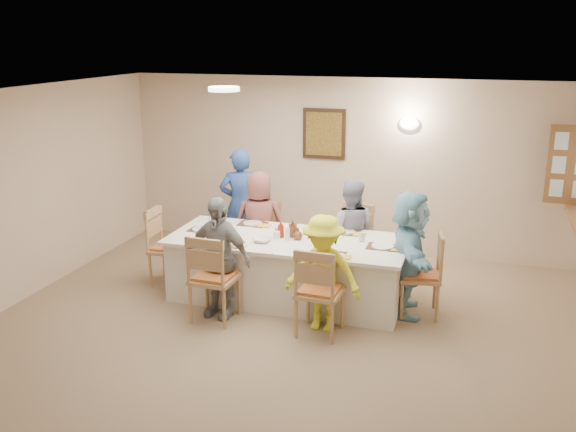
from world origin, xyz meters
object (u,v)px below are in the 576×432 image
(dining_table, at_px, (288,268))
(chair_back_left, at_px, (263,237))
(chair_right_end, at_px, (420,274))
(diner_front_right, at_px, (323,273))
(chair_back_right, at_px, (351,244))
(chair_front_right, at_px, (320,290))
(chair_front_left, at_px, (215,276))
(diner_back_left, at_px, (260,223))
(diner_back_right, at_px, (350,233))
(diner_front_left, at_px, (218,257))
(diner_right_end, at_px, (409,253))
(condiment_ketchup, at_px, (281,229))
(chair_left_end, at_px, (170,247))
(caregiver, at_px, (240,205))

(dining_table, bearing_deg, chair_back_left, 126.87)
(dining_table, distance_m, chair_right_end, 1.55)
(chair_right_end, bearing_deg, diner_front_right, -63.12)
(chair_back_right, relative_size, chair_front_right, 1.00)
(chair_front_right, height_order, chair_right_end, chair_front_right)
(chair_back_left, distance_m, chair_front_left, 1.60)
(diner_back_left, distance_m, diner_back_right, 1.20)
(chair_front_right, xyz_separation_m, chair_right_end, (0.95, 0.80, -0.01))
(chair_back_right, xyz_separation_m, diner_back_left, (-1.20, -0.12, 0.20))
(chair_front_right, bearing_deg, chair_back_left, -49.74)
(dining_table, height_order, diner_back_left, diner_back_left)
(chair_front_left, xyz_separation_m, chair_front_right, (1.20, 0.00, -0.01))
(chair_back_left, xyz_separation_m, diner_front_right, (1.20, -1.48, 0.17))
(diner_front_left, bearing_deg, chair_front_right, 4.76)
(diner_front_right, relative_size, diner_right_end, 0.89)
(chair_front_left, bearing_deg, condiment_ketchup, -120.09)
(dining_table, distance_m, diner_right_end, 1.46)
(chair_front_right, height_order, diner_right_end, diner_right_end)
(diner_front_right, height_order, diner_right_end, diner_right_end)
(chair_front_left, xyz_separation_m, diner_front_left, (0.00, 0.12, 0.18))
(chair_front_right, xyz_separation_m, chair_left_end, (-2.15, 0.80, 0.00))
(condiment_ketchup, bearing_deg, chair_left_end, -179.67)
(chair_back_right, height_order, diner_back_left, diner_back_left)
(chair_front_right, bearing_deg, condiment_ketchup, -46.08)
(dining_table, distance_m, chair_front_right, 1.01)
(chair_front_left, relative_size, chair_right_end, 1.05)
(chair_back_right, distance_m, diner_front_left, 1.92)
(chair_back_right, distance_m, diner_back_right, 0.22)
(chair_back_left, xyz_separation_m, caregiver, (-0.45, 0.35, 0.32))
(chair_front_left, distance_m, caregiver, 2.02)
(chair_back_left, xyz_separation_m, diner_back_right, (1.20, -0.12, 0.21))
(diner_back_left, distance_m, caregiver, 0.66)
(diner_front_right, bearing_deg, chair_back_right, 92.30)
(chair_left_end, xyz_separation_m, diner_front_right, (2.15, -0.68, 0.14))
(chair_back_left, xyz_separation_m, diner_right_end, (2.02, -0.80, 0.25))
(chair_back_left, relative_size, chair_back_right, 0.94)
(diner_back_right, height_order, diner_front_right, diner_back_right)
(diner_front_right, xyz_separation_m, diner_right_end, (0.82, 0.68, 0.08))
(chair_back_right, distance_m, chair_front_left, 2.00)
(caregiver, bearing_deg, chair_front_right, 111.30)
(chair_back_left, height_order, chair_front_left, chair_front_left)
(chair_back_right, relative_size, caregiver, 0.63)
(chair_front_left, height_order, chair_left_end, chair_front_left)
(diner_back_right, bearing_deg, diner_right_end, 135.07)
(dining_table, height_order, chair_front_left, chair_front_left)
(chair_right_end, xyz_separation_m, diner_back_left, (-2.15, 0.68, 0.21))
(chair_front_right, height_order, diner_front_right, diner_front_right)
(dining_table, relative_size, diner_front_left, 2.03)
(diner_back_right, relative_size, condiment_ketchup, 6.52)
(chair_front_right, bearing_deg, caregiver, -46.38)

